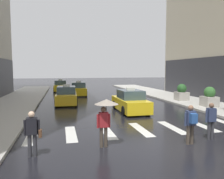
{
  "coord_description": "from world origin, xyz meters",
  "views": [
    {
      "loc": [
        -4.02,
        -7.74,
        3.09
      ],
      "look_at": [
        -0.39,
        8.0,
        1.68
      ],
      "focal_mm": 35.59,
      "sensor_mm": 36.0,
      "label": 1
    }
  ],
  "objects_px": {
    "taxi_third": "(79,89)",
    "pedestrian_with_backpack": "(191,122)",
    "pedestrian_plain_coat": "(211,119)",
    "planter_mid_block": "(182,93)",
    "taxi_second": "(67,96)",
    "taxi_lead": "(130,102)",
    "pedestrian_with_handbag": "(32,131)",
    "pedestrian_with_umbrella": "(105,110)",
    "planter_near_corner": "(209,97)",
    "taxi_fourth": "(60,86)"
  },
  "relations": [
    {
      "from": "taxi_third",
      "to": "pedestrian_with_backpack",
      "type": "relative_size",
      "value": 2.8
    },
    {
      "from": "pedestrian_plain_coat",
      "to": "planter_mid_block",
      "type": "bearing_deg",
      "value": 65.5
    },
    {
      "from": "taxi_second",
      "to": "pedestrian_with_backpack",
      "type": "distance_m",
      "value": 13.39
    },
    {
      "from": "taxi_lead",
      "to": "taxi_second",
      "type": "distance_m",
      "value": 6.68
    },
    {
      "from": "pedestrian_with_handbag",
      "to": "pedestrian_plain_coat",
      "type": "distance_m",
      "value": 7.49
    },
    {
      "from": "taxi_lead",
      "to": "pedestrian_plain_coat",
      "type": "xyz_separation_m",
      "value": [
        1.46,
        -7.2,
        0.21
      ]
    },
    {
      "from": "taxi_lead",
      "to": "pedestrian_with_umbrella",
      "type": "height_order",
      "value": "pedestrian_with_umbrella"
    },
    {
      "from": "taxi_second",
      "to": "pedestrian_plain_coat",
      "type": "relative_size",
      "value": 2.8
    },
    {
      "from": "pedestrian_plain_coat",
      "to": "planter_mid_block",
      "type": "distance_m",
      "value": 12.12
    },
    {
      "from": "taxi_third",
      "to": "planter_near_corner",
      "type": "relative_size",
      "value": 2.89
    },
    {
      "from": "taxi_second",
      "to": "pedestrian_with_backpack",
      "type": "relative_size",
      "value": 2.8
    },
    {
      "from": "pedestrian_with_umbrella",
      "to": "pedestrian_with_backpack",
      "type": "relative_size",
      "value": 1.18
    },
    {
      "from": "pedestrian_with_umbrella",
      "to": "pedestrian_with_backpack",
      "type": "height_order",
      "value": "pedestrian_with_umbrella"
    },
    {
      "from": "pedestrian_with_umbrella",
      "to": "pedestrian_plain_coat",
      "type": "bearing_deg",
      "value": -1.22
    },
    {
      "from": "pedestrian_with_handbag",
      "to": "pedestrian_plain_coat",
      "type": "relative_size",
      "value": 1.0
    },
    {
      "from": "pedestrian_with_backpack",
      "to": "pedestrian_plain_coat",
      "type": "relative_size",
      "value": 1.0
    },
    {
      "from": "pedestrian_plain_coat",
      "to": "pedestrian_with_umbrella",
      "type": "bearing_deg",
      "value": 178.78
    },
    {
      "from": "taxi_third",
      "to": "taxi_fourth",
      "type": "distance_m",
      "value": 6.19
    },
    {
      "from": "taxi_second",
      "to": "taxi_third",
      "type": "xyz_separation_m",
      "value": [
        1.63,
        6.86,
        0.0
      ]
    },
    {
      "from": "pedestrian_with_handbag",
      "to": "planter_near_corner",
      "type": "xyz_separation_m",
      "value": [
        12.77,
        7.52,
        -0.06
      ]
    },
    {
      "from": "planter_mid_block",
      "to": "pedestrian_with_backpack",
      "type": "bearing_deg",
      "value": -118.79
    },
    {
      "from": "pedestrian_with_umbrella",
      "to": "planter_near_corner",
      "type": "xyz_separation_m",
      "value": [
        10.04,
        7.1,
        -0.64
      ]
    },
    {
      "from": "planter_near_corner",
      "to": "pedestrian_plain_coat",
      "type": "bearing_deg",
      "value": -126.26
    },
    {
      "from": "taxi_second",
      "to": "pedestrian_with_umbrella",
      "type": "relative_size",
      "value": 2.38
    },
    {
      "from": "pedestrian_with_umbrella",
      "to": "planter_near_corner",
      "type": "relative_size",
      "value": 1.21
    },
    {
      "from": "pedestrian_with_umbrella",
      "to": "planter_mid_block",
      "type": "xyz_separation_m",
      "value": [
        9.78,
        10.93,
        -0.64
      ]
    },
    {
      "from": "pedestrian_plain_coat",
      "to": "planter_mid_block",
      "type": "relative_size",
      "value": 1.03
    },
    {
      "from": "taxi_third",
      "to": "planter_mid_block",
      "type": "xyz_separation_m",
      "value": [
        9.39,
        -7.95,
        0.15
      ]
    },
    {
      "from": "taxi_fourth",
      "to": "pedestrian_with_backpack",
      "type": "bearing_deg",
      "value": -78.12
    },
    {
      "from": "taxi_fourth",
      "to": "planter_near_corner",
      "type": "bearing_deg",
      "value": -56.03
    },
    {
      "from": "pedestrian_plain_coat",
      "to": "pedestrian_with_handbag",
      "type": "bearing_deg",
      "value": -177.57
    },
    {
      "from": "pedestrian_with_handbag",
      "to": "planter_mid_block",
      "type": "height_order",
      "value": "planter_mid_block"
    },
    {
      "from": "taxi_second",
      "to": "planter_mid_block",
      "type": "relative_size",
      "value": 2.89
    },
    {
      "from": "taxi_second",
      "to": "taxi_fourth",
      "type": "bearing_deg",
      "value": 92.55
    },
    {
      "from": "pedestrian_with_umbrella",
      "to": "pedestrian_with_backpack",
      "type": "distance_m",
      "value": 3.58
    },
    {
      "from": "pedestrian_with_handbag",
      "to": "planter_near_corner",
      "type": "distance_m",
      "value": 14.82
    },
    {
      "from": "taxi_lead",
      "to": "planter_mid_block",
      "type": "bearing_deg",
      "value": 30.54
    },
    {
      "from": "taxi_third",
      "to": "planter_mid_block",
      "type": "height_order",
      "value": "taxi_third"
    },
    {
      "from": "taxi_lead",
      "to": "pedestrian_with_umbrella",
      "type": "distance_m",
      "value": 7.87
    },
    {
      "from": "taxi_third",
      "to": "pedestrian_with_umbrella",
      "type": "relative_size",
      "value": 2.38
    },
    {
      "from": "taxi_second",
      "to": "pedestrian_with_handbag",
      "type": "xyz_separation_m",
      "value": [
        -1.49,
        -12.44,
        0.21
      ]
    },
    {
      "from": "taxi_fourth",
      "to": "planter_mid_block",
      "type": "height_order",
      "value": "taxi_fourth"
    },
    {
      "from": "taxi_second",
      "to": "planter_near_corner",
      "type": "xyz_separation_m",
      "value": [
        11.27,
        -4.92,
        0.15
      ]
    },
    {
      "from": "taxi_fourth",
      "to": "pedestrian_with_handbag",
      "type": "xyz_separation_m",
      "value": [
        -0.93,
        -25.09,
        0.21
      ]
    },
    {
      "from": "taxi_third",
      "to": "pedestrian_with_backpack",
      "type": "xyz_separation_m",
      "value": [
        3.1,
        -19.38,
        0.25
      ]
    },
    {
      "from": "taxi_fourth",
      "to": "pedestrian_with_umbrella",
      "type": "height_order",
      "value": "pedestrian_with_umbrella"
    },
    {
      "from": "pedestrian_with_handbag",
      "to": "pedestrian_plain_coat",
      "type": "height_order",
      "value": "same"
    },
    {
      "from": "pedestrian_with_umbrella",
      "to": "pedestrian_with_backpack",
      "type": "xyz_separation_m",
      "value": [
        3.5,
        -0.5,
        -0.54
      ]
    },
    {
      "from": "taxi_lead",
      "to": "planter_near_corner",
      "type": "xyz_separation_m",
      "value": [
        6.74,
        -0.0,
        0.15
      ]
    },
    {
      "from": "taxi_second",
      "to": "pedestrian_plain_coat",
      "type": "distance_m",
      "value": 13.52
    }
  ]
}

